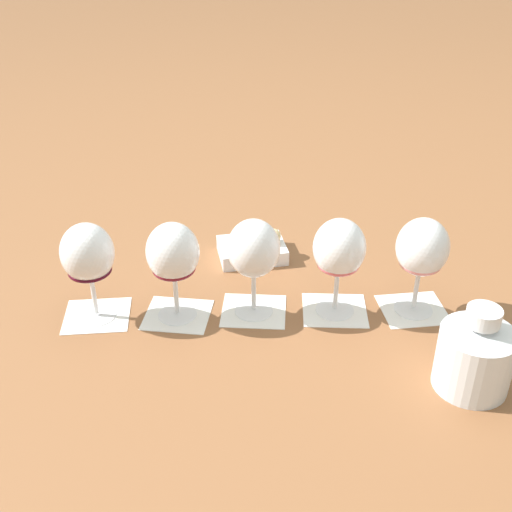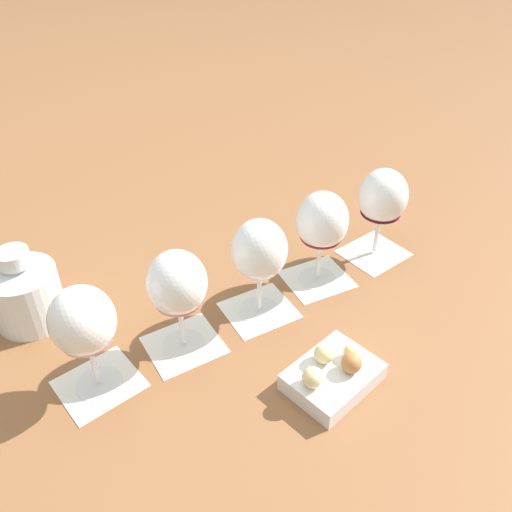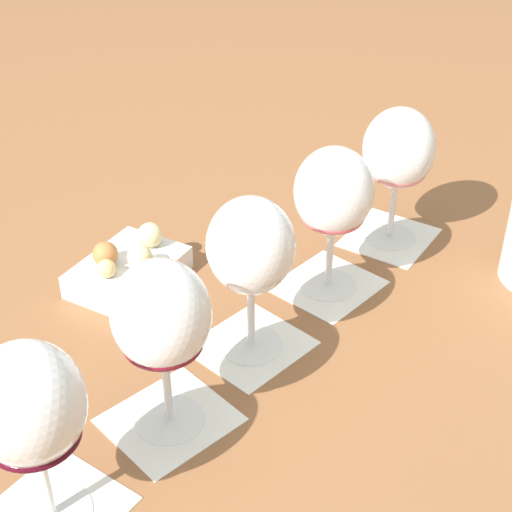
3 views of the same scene
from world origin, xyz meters
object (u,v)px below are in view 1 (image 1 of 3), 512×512
Objects in this scene: wine_glass_0 at (422,251)px; wine_glass_1 at (339,252)px; snack_dish at (252,248)px; wine_glass_4 at (88,256)px; wine_glass_3 at (173,256)px; ceramic_vase at (475,353)px; wine_glass_2 at (255,252)px.

wine_glass_0 and wine_glass_1 have the same top height.
snack_dish is (0.04, -0.36, -0.11)m from wine_glass_0.
wine_glass_1 is 0.44m from wine_glass_4.
ceramic_vase is (-0.16, 0.49, -0.06)m from wine_glass_3.
wine_glass_4 is 1.09× the size of snack_dish.
wine_glass_0 and wine_glass_2 have the same top height.
wine_glass_0 is at bearing 129.91° from wine_glass_2.
wine_glass_1 is at bearing -49.67° from wine_glass_0.
wine_glass_1 is (0.10, -0.11, 0.00)m from wine_glass_0.
wine_glass_1 and wine_glass_4 have the same top height.
snack_dish is (-0.25, -0.03, -0.11)m from wine_glass_3.
wine_glass_3 is 0.52m from ceramic_vase.
wine_glass_4 is at bearing -49.57° from wine_glass_3.
wine_glass_0 is 1.00× the size of wine_glass_4.
wine_glass_0 is at bearing 131.68° from wine_glass_3.
wine_glass_3 and wine_glass_4 have the same top height.
snack_dish is (-0.05, -0.24, -0.11)m from wine_glass_1.
wine_glass_0 is 0.30m from wine_glass_2.
wine_glass_1 is 0.15m from wine_glass_2.
wine_glass_3 is at bearing -71.64° from ceramic_vase.
wine_glass_1 is 0.29m from wine_glass_3.
wine_glass_0 is 0.15m from wine_glass_1.
wine_glass_2 and wine_glass_3 have the same top height.
wine_glass_4 is at bearing -47.15° from wine_glass_2.
wine_glass_1 is at bearing 131.71° from wine_glass_4.
wine_glass_2 is 0.40m from ceramic_vase.
snack_dish is at bearing -99.40° from ceramic_vase.
wine_glass_4 is 1.27× the size of ceramic_vase.
snack_dish is at bearing -102.25° from wine_glass_1.
wine_glass_4 is at bearing -48.29° from wine_glass_1.
wine_glass_0 is at bearing 96.75° from snack_dish.
wine_glass_3 is 0.15m from wine_glass_4.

